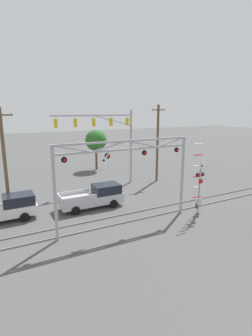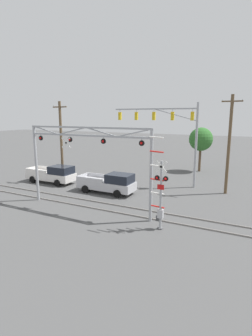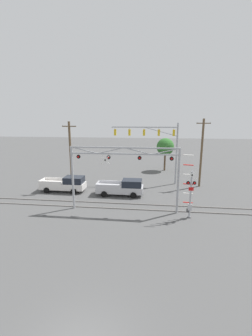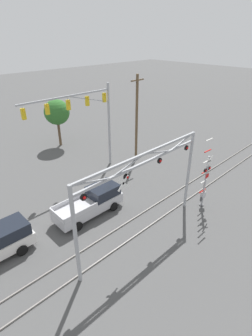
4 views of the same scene
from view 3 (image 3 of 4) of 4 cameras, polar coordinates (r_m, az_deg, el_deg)
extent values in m
cube|color=gray|center=(23.37, -0.41, -10.32)|extent=(80.00, 0.08, 0.10)
cube|color=gray|center=(24.69, 0.01, -9.04)|extent=(80.00, 0.08, 0.10)
cylinder|color=#9EA0A5|center=(23.29, -13.38, -2.50)|extent=(0.22, 0.22, 6.45)
cylinder|color=#9EA0A5|center=(22.04, 13.11, -3.34)|extent=(0.22, 0.22, 6.45)
cube|color=#9EA0A5|center=(21.52, -0.53, 3.60)|extent=(10.67, 0.14, 0.14)
cube|color=#9EA0A5|center=(21.43, -0.53, 5.16)|extent=(10.67, 0.14, 0.14)
cube|color=#9EA0A5|center=(22.31, -10.59, 4.47)|extent=(2.63, 0.08, 0.67)
cube|color=#9EA0A5|center=(21.68, -3.96, 4.43)|extent=(2.63, 0.08, 0.67)
cube|color=#9EA0A5|center=(21.35, 2.96, 4.31)|extent=(2.63, 0.08, 0.67)
cube|color=#9EA0A5|center=(21.34, 10.00, 4.14)|extent=(2.63, 0.08, 0.67)
cylinder|color=black|center=(22.59, -11.97, 2.83)|extent=(0.38, 0.10, 0.38)
sphere|color=red|center=(22.53, -12.02, 2.80)|extent=(0.18, 0.18, 0.18)
cylinder|color=#9EA0A5|center=(22.55, -12.00, 3.43)|extent=(0.04, 0.04, 0.10)
cylinder|color=black|center=(21.82, -4.45, 2.73)|extent=(0.38, 0.10, 0.38)
sphere|color=red|center=(21.75, -4.49, 2.69)|extent=(0.18, 0.18, 0.18)
cylinder|color=#9EA0A5|center=(21.78, -4.46, 3.35)|extent=(0.04, 0.04, 0.10)
cylinder|color=black|center=(21.44, 3.47, 2.57)|extent=(0.38, 0.10, 0.38)
sphere|color=red|center=(21.37, 3.46, 2.53)|extent=(0.18, 0.18, 0.18)
cylinder|color=#9EA0A5|center=(21.40, 3.48, 3.20)|extent=(0.04, 0.04, 0.10)
cylinder|color=black|center=(21.48, 11.52, 2.36)|extent=(0.38, 0.10, 0.38)
sphere|color=red|center=(21.41, 11.53, 2.32)|extent=(0.18, 0.18, 0.18)
cylinder|color=#9EA0A5|center=(21.44, 11.54, 2.99)|extent=(0.04, 0.04, 0.10)
cube|color=white|center=(21.83, -5.32, 2.02)|extent=(0.88, 0.03, 0.88)
cube|color=white|center=(21.83, -5.32, 2.02)|extent=(0.88, 0.03, 0.88)
cylinder|color=black|center=(21.81, -5.34, 2.01)|extent=(0.04, 0.04, 0.02)
cylinder|color=#9EA0A5|center=(21.57, 16.07, -6.58)|extent=(0.16, 0.16, 4.49)
cylinder|color=#59595B|center=(22.37, 15.73, -11.90)|extent=(0.35, 0.35, 0.10)
cube|color=white|center=(20.94, 16.43, -1.76)|extent=(0.78, 0.03, 0.78)
cube|color=white|center=(20.94, 16.43, -1.76)|extent=(0.78, 0.03, 0.78)
cylinder|color=black|center=(20.91, 16.44, -1.77)|extent=(0.04, 0.04, 0.02)
cylinder|color=black|center=(21.19, 15.51, -3.64)|extent=(0.32, 0.09, 0.32)
sphere|color=red|center=(21.13, 15.53, -3.68)|extent=(0.16, 0.16, 0.16)
cylinder|color=black|center=(21.28, 17.00, -3.66)|extent=(0.32, 0.09, 0.32)
sphere|color=red|center=(21.23, 17.03, -3.70)|extent=(0.16, 0.16, 0.16)
cube|color=#9EA0A5|center=(21.23, 16.26, -3.65)|extent=(0.64, 0.06, 0.06)
cube|color=red|center=(21.29, 16.21, -5.14)|extent=(0.44, 0.02, 0.32)
cube|color=#B2B2B7|center=(21.98, 15.88, -9.53)|extent=(0.36, 0.28, 0.56)
cylinder|color=red|center=(21.79, 15.43, -8.44)|extent=(0.89, 0.09, 0.13)
cylinder|color=white|center=(21.49, 15.46, -6.23)|extent=(0.89, 0.09, 0.13)
cylinder|color=red|center=(21.22, 15.50, -3.96)|extent=(0.89, 0.09, 0.13)
cylinder|color=white|center=(20.99, 15.54, -1.63)|extent=(0.89, 0.09, 0.13)
cylinder|color=red|center=(20.79, 15.57, 0.75)|extent=(0.89, 0.09, 0.13)
cylinder|color=white|center=(20.63, 15.61, 3.17)|extent=(0.89, 0.09, 0.13)
cube|color=#3F3F42|center=(22.09, 15.40, -10.37)|extent=(0.24, 0.12, 0.36)
cylinder|color=#9EA0A5|center=(31.88, 12.70, 3.45)|extent=(0.24, 0.24, 8.52)
cube|color=#9EA0A5|center=(31.37, 4.63, 10.30)|extent=(9.08, 0.14, 0.14)
cube|color=#9EA0A5|center=(31.40, 8.80, 9.10)|extent=(4.56, 0.08, 1.28)
cylinder|color=#9EA0A5|center=(31.80, -2.79, 10.08)|extent=(0.04, 0.04, 0.30)
cube|color=gold|center=(31.83, -2.78, 9.04)|extent=(0.30, 0.26, 0.86)
sphere|color=yellow|center=(31.65, -2.83, 9.56)|extent=(0.18, 0.18, 0.18)
cylinder|color=#9EA0A5|center=(31.52, 0.89, 10.08)|extent=(0.04, 0.04, 0.30)
cube|color=gold|center=(31.55, 0.89, 9.02)|extent=(0.30, 0.26, 0.86)
sphere|color=yellow|center=(31.37, 0.86, 9.55)|extent=(0.18, 0.18, 0.18)
cylinder|color=#9EA0A5|center=(31.38, 4.62, 10.03)|extent=(0.04, 0.04, 0.30)
cube|color=gold|center=(31.41, 4.60, 8.97)|extent=(0.30, 0.26, 0.86)
sphere|color=yellow|center=(31.23, 4.60, 9.50)|extent=(0.18, 0.18, 0.18)
cylinder|color=#9EA0A5|center=(31.37, 8.37, 9.93)|extent=(0.04, 0.04, 0.30)
cube|color=gold|center=(31.40, 8.33, 8.88)|extent=(0.30, 0.26, 0.86)
sphere|color=yellow|center=(31.21, 8.36, 9.41)|extent=(0.18, 0.18, 0.18)
cylinder|color=#9EA0A5|center=(31.48, 12.10, 9.80)|extent=(0.04, 0.04, 0.30)
cube|color=gold|center=(31.51, 12.05, 8.75)|extent=(0.30, 0.26, 0.86)
sphere|color=yellow|center=(31.33, 12.10, 9.28)|extent=(0.18, 0.18, 0.18)
cube|color=#B7B7BC|center=(27.30, -1.58, -5.34)|extent=(5.59, 1.95, 0.79)
cube|color=black|center=(26.89, 1.55, -3.84)|extent=(2.32, 1.80, 0.80)
cube|color=#B7B7BC|center=(26.45, -4.60, -4.66)|extent=(2.87, 0.08, 0.36)
cube|color=#B7B7BC|center=(28.21, -3.85, -3.55)|extent=(2.87, 0.08, 0.36)
cube|color=#B7B7BC|center=(27.65, -7.24, -3.96)|extent=(0.10, 1.87, 0.36)
cylinder|color=black|center=(26.30, 1.87, -6.95)|extent=(0.72, 0.24, 0.72)
cylinder|color=black|center=(28.17, 2.22, -5.61)|extent=(0.72, 0.24, 0.72)
cylinder|color=black|center=(26.80, -5.58, -6.62)|extent=(0.72, 0.24, 0.72)
cylinder|color=black|center=(28.63, -4.74, -5.34)|extent=(0.72, 0.24, 0.72)
cube|color=silver|center=(29.77, -15.71, -4.29)|extent=(5.64, 1.95, 0.79)
cube|color=black|center=(29.02, -13.06, -2.94)|extent=(2.34, 1.80, 0.80)
cube|color=silver|center=(29.30, -18.77, -3.59)|extent=(2.90, 0.08, 0.36)
cube|color=silver|center=(30.93, -17.30, -2.65)|extent=(2.90, 0.08, 0.36)
cube|color=silver|center=(30.77, -20.56, -2.97)|extent=(0.10, 1.87, 0.36)
cylinder|color=black|center=(28.38, -13.14, -5.80)|extent=(0.72, 0.24, 0.72)
cylinder|color=black|center=(30.16, -11.87, -4.64)|extent=(0.72, 0.24, 0.72)
cylinder|color=black|center=(29.74, -19.52, -5.36)|extent=(0.72, 0.24, 0.72)
cylinder|color=black|center=(31.43, -17.95, -4.29)|extent=(0.72, 0.24, 0.72)
cylinder|color=brown|center=(29.58, -13.87, 2.92)|extent=(0.28, 0.28, 8.74)
cube|color=brown|center=(29.22, -14.26, 10.23)|extent=(1.80, 0.12, 0.12)
cylinder|color=silver|center=(29.51, -15.78, 10.36)|extent=(0.08, 0.08, 0.12)
cylinder|color=silver|center=(28.93, -12.73, 10.49)|extent=(0.08, 0.08, 0.12)
cylinder|color=brown|center=(31.47, 18.60, 3.51)|extent=(0.28, 0.28, 9.09)
cube|color=brown|center=(31.14, 19.12, 10.69)|extent=(1.80, 0.12, 0.12)
cylinder|color=silver|center=(30.98, 17.62, 10.97)|extent=(0.08, 0.08, 0.12)
cylinder|color=silver|center=(31.32, 20.62, 10.77)|extent=(0.08, 0.08, 0.12)
cylinder|color=brown|center=(40.39, 9.81, 1.60)|extent=(0.32, 0.32, 3.18)
sphere|color=#2D6628|center=(39.98, 9.95, 5.33)|extent=(3.03, 3.03, 3.03)
camera|label=1|loc=(12.35, -60.75, 3.72)|focal=28.00mm
camera|label=2|loc=(10.18, 65.76, -5.72)|focal=28.00mm
camera|label=4|loc=(18.13, -44.49, 20.97)|focal=28.00mm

